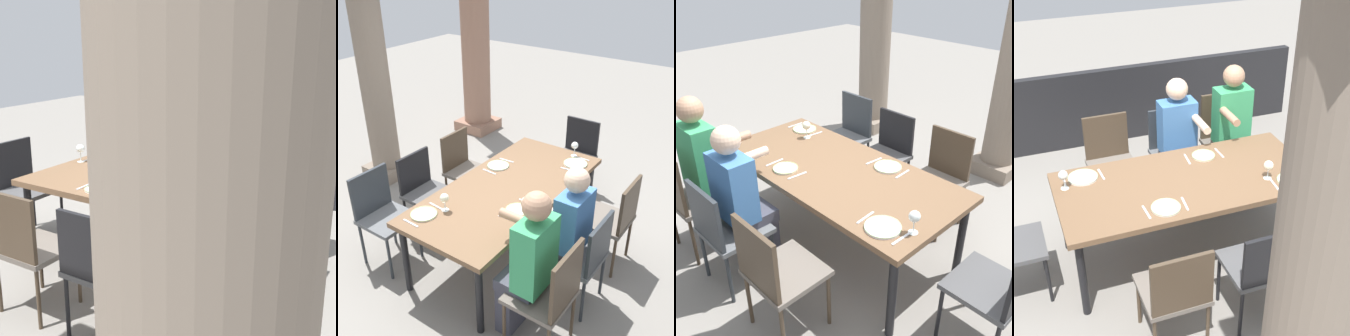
% 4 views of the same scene
% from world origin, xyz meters
% --- Properties ---
extents(ground_plane, '(16.00, 16.00, 0.00)m').
position_xyz_m(ground_plane, '(0.00, 0.00, 0.00)').
color(ground_plane, gray).
extents(dining_table, '(2.07, 0.97, 0.74)m').
position_xyz_m(dining_table, '(0.00, 0.00, 0.68)').
color(dining_table, brown).
rests_on(dining_table, ground).
extents(chair_west_north, '(0.44, 0.44, 0.92)m').
position_xyz_m(chair_west_north, '(-0.76, 0.90, 0.54)').
color(chair_west_north, '#5B5E61').
rests_on(chair_west_north, ground).
extents(chair_west_south, '(0.44, 0.44, 0.96)m').
position_xyz_m(chair_west_south, '(-0.76, -0.91, 0.55)').
color(chair_west_south, '#6A6158').
rests_on(chair_west_south, ground).
extents(chair_mid_north, '(0.44, 0.44, 0.88)m').
position_xyz_m(chair_mid_north, '(-0.21, 0.90, 0.52)').
color(chair_mid_north, '#4F4F50').
rests_on(chair_mid_north, ground).
extents(chair_mid_south, '(0.44, 0.44, 0.89)m').
position_xyz_m(chair_mid_south, '(-0.21, -0.90, 0.52)').
color(chair_mid_south, '#5B5E61').
rests_on(chair_mid_south, ground).
extents(chair_east_north, '(0.44, 0.44, 0.88)m').
position_xyz_m(chair_east_north, '(0.42, 0.90, 0.51)').
color(chair_east_north, '#6A6158').
rests_on(chair_east_north, ground).
extents(chair_east_south, '(0.44, 0.44, 0.92)m').
position_xyz_m(chair_east_south, '(0.42, -0.91, 0.53)').
color(chair_east_south, '#6A6158').
rests_on(chair_east_south, ground).
extents(diner_woman_green, '(0.35, 0.49, 1.28)m').
position_xyz_m(diner_woman_green, '(-0.22, -0.72, 0.68)').
color(diner_woman_green, '#3F3F4C').
rests_on(diner_woman_green, ground).
extents(diner_man_white, '(0.35, 0.49, 1.34)m').
position_xyz_m(diner_man_white, '(-0.76, -0.70, 0.72)').
color(diner_man_white, '#3F3F4C').
rests_on(diner_man_white, ground).
extents(patio_railing, '(4.47, 0.10, 0.90)m').
position_xyz_m(patio_railing, '(0.00, -2.23, 0.45)').
color(patio_railing, black).
rests_on(patio_railing, ground).
extents(plate_0, '(0.23, 0.23, 0.02)m').
position_xyz_m(plate_0, '(-0.78, 0.32, 0.75)').
color(plate_0, silver).
rests_on(plate_0, dining_table).
extents(wine_glass_0, '(0.08, 0.08, 0.16)m').
position_xyz_m(wine_glass_0, '(-0.62, 0.22, 0.86)').
color(wine_glass_0, white).
rests_on(wine_glass_0, dining_table).
extents(fork_0, '(0.02, 0.17, 0.01)m').
position_xyz_m(fork_0, '(-0.93, 0.32, 0.74)').
color(fork_0, silver).
rests_on(fork_0, dining_table).
extents(spoon_0, '(0.03, 0.17, 0.01)m').
position_xyz_m(spoon_0, '(-0.63, 0.32, 0.74)').
color(spoon_0, silver).
rests_on(spoon_0, dining_table).
extents(plate_1, '(0.20, 0.20, 0.02)m').
position_xyz_m(plate_1, '(-0.27, -0.29, 0.75)').
color(plate_1, silver).
rests_on(plate_1, dining_table).
extents(fork_1, '(0.02, 0.17, 0.01)m').
position_xyz_m(fork_1, '(-0.42, -0.29, 0.74)').
color(fork_1, silver).
rests_on(fork_1, dining_table).
extents(spoon_1, '(0.03, 0.17, 0.01)m').
position_xyz_m(spoon_1, '(-0.12, -0.29, 0.74)').
color(spoon_1, silver).
rests_on(spoon_1, dining_table).
extents(plate_2, '(0.22, 0.22, 0.02)m').
position_xyz_m(plate_2, '(0.28, 0.31, 0.75)').
color(plate_2, white).
rests_on(plate_2, dining_table).
extents(fork_2, '(0.03, 0.17, 0.01)m').
position_xyz_m(fork_2, '(0.13, 0.31, 0.74)').
color(fork_2, silver).
rests_on(fork_2, dining_table).
extents(spoon_2, '(0.02, 0.17, 0.01)m').
position_xyz_m(spoon_2, '(0.43, 0.31, 0.74)').
color(spoon_2, silver).
rests_on(spoon_2, dining_table).
extents(plate_3, '(0.24, 0.24, 0.02)m').
position_xyz_m(plate_3, '(0.77, -0.31, 0.75)').
color(plate_3, white).
rests_on(plate_3, dining_table).
extents(wine_glass_3, '(0.08, 0.08, 0.16)m').
position_xyz_m(wine_glass_3, '(0.93, -0.21, 0.86)').
color(wine_glass_3, white).
rests_on(wine_glass_3, dining_table).
extents(fork_3, '(0.03, 0.17, 0.01)m').
position_xyz_m(fork_3, '(0.62, -0.31, 0.74)').
color(fork_3, silver).
rests_on(fork_3, dining_table).
extents(spoon_3, '(0.02, 0.17, 0.01)m').
position_xyz_m(spoon_3, '(0.92, -0.31, 0.74)').
color(spoon_3, silver).
rests_on(spoon_3, dining_table).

